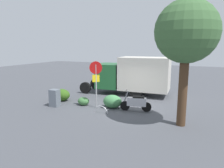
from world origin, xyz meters
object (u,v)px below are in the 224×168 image
motorcycle (136,102)px  stop_sign (96,77)px  utility_cabinet (55,98)px  bike_rack_hoop (101,113)px  street_tree (186,33)px  box_truck_near (132,74)px

motorcycle → stop_sign: size_ratio=0.63×
utility_cabinet → bike_rack_hoop: bearing=-179.2°
utility_cabinet → street_tree: bearing=-179.8°
stop_sign → box_truck_near: bearing=-100.9°
stop_sign → bike_rack_hoop: stop_sign is taller
street_tree → stop_sign: bearing=-9.2°
box_truck_near → bike_rack_hoop: size_ratio=8.20×
stop_sign → bike_rack_hoop: 2.19m
stop_sign → utility_cabinet: stop_sign is taller
stop_sign → street_tree: bearing=170.8°
box_truck_near → bike_rack_hoop: (0.09, 5.09, -1.60)m
box_truck_near → bike_rack_hoop: bearing=84.8°
stop_sign → utility_cabinet: (2.49, 0.85, -1.35)m
box_truck_near → motorcycle: size_ratio=3.89×
motorcycle → street_tree: size_ratio=0.31×
street_tree → utility_cabinet: (7.57, 0.03, -3.77)m
box_truck_near → utility_cabinet: (3.32, 5.13, -1.06)m
box_truck_near → motorcycle: bearing=108.4°
box_truck_near → motorcycle: (-1.62, 3.91, -1.08)m
box_truck_near → stop_sign: 4.37m
motorcycle → stop_sign: (2.44, 0.38, 1.37)m
utility_cabinet → motorcycle: bearing=-166.1°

